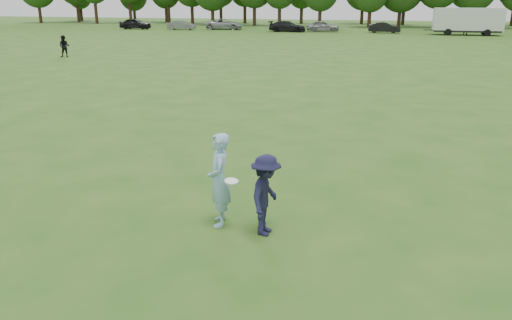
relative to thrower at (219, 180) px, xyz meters
The scene contains 13 objects.
ground 1.00m from the thrower, 40.43° to the left, with size 200.00×200.00×0.00m, color #265618.
thrower is the anchor object (origin of this frame).
defender 1.01m from the thrower, 10.13° to the right, with size 1.02×0.59×1.58m, color #191A37.
player_far_a 32.81m from the thrower, 130.59° to the left, with size 0.80×0.62×1.64m, color black.
player_far_d 59.43m from the thrower, 79.29° to the left, with size 1.74×0.55×1.87m, color #262626.
car_a 68.45m from the thrower, 119.83° to the left, with size 1.81×4.50×1.53m, color black.
car_b 65.30m from the thrower, 114.30° to the left, with size 1.38×3.96×1.31m, color slate.
car_c 65.22m from the thrower, 108.87° to the left, with size 2.46×5.34×1.49m, color #9D9DA1.
car_d 60.24m from the thrower, 100.81° to the left, with size 2.00×4.93×1.43m, color black.
car_e 60.81m from the thrower, 96.30° to the left, with size 1.75×4.34×1.48m, color gray.
car_f 60.31m from the thrower, 88.70° to the left, with size 1.43×4.10×1.35m, color black.
disc_in_play 0.37m from the thrower, 29.98° to the right, with size 0.32×0.33×0.07m.
cargo_trailer 59.90m from the thrower, 79.26° to the left, with size 9.00×2.75×3.20m.
Camera 1 is at (2.87, -8.83, 4.31)m, focal length 35.00 mm.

